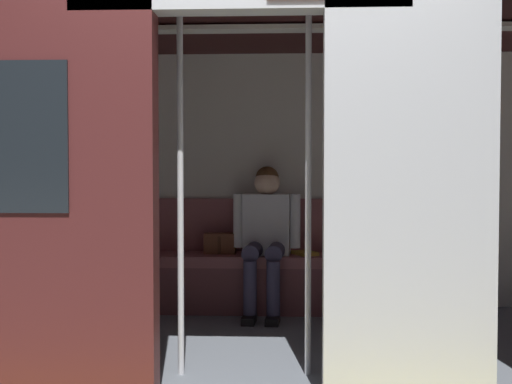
{
  "coord_description": "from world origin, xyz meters",
  "views": [
    {
      "loc": [
        -0.24,
        3.32,
        1.19
      ],
      "look_at": [
        -0.03,
        -1.17,
        1.03
      ],
      "focal_mm": 46.23,
      "sensor_mm": 36.0,
      "label": 1
    }
  ],
  "objects_px": {
    "handbag": "(220,243)",
    "grab_pole_door": "(180,188)",
    "book": "(305,253)",
    "grab_pole_far": "(308,188)",
    "train_car": "(244,123)",
    "bench_seat": "(257,268)",
    "person_seated": "(266,229)"
  },
  "relations": [
    {
      "from": "bench_seat",
      "to": "handbag",
      "type": "height_order",
      "value": "handbag"
    },
    {
      "from": "grab_pole_door",
      "to": "grab_pole_far",
      "type": "height_order",
      "value": "same"
    },
    {
      "from": "book",
      "to": "grab_pole_far",
      "type": "distance_m",
      "value": 1.75
    },
    {
      "from": "train_car",
      "to": "bench_seat",
      "type": "bearing_deg",
      "value": -92.94
    },
    {
      "from": "bench_seat",
      "to": "book",
      "type": "xyz_separation_m",
      "value": [
        -0.39,
        -0.02,
        0.13
      ]
    },
    {
      "from": "bench_seat",
      "to": "grab_pole_far",
      "type": "bearing_deg",
      "value": 102.6
    },
    {
      "from": "bench_seat",
      "to": "person_seated",
      "type": "bearing_deg",
      "value": 144.93
    },
    {
      "from": "handbag",
      "to": "grab_pole_door",
      "type": "distance_m",
      "value": 1.81
    },
    {
      "from": "train_car",
      "to": "grab_pole_far",
      "type": "bearing_deg",
      "value": 121.56
    },
    {
      "from": "train_car",
      "to": "handbag",
      "type": "xyz_separation_m",
      "value": [
        0.26,
        -1.02,
        -0.93
      ]
    },
    {
      "from": "train_car",
      "to": "book",
      "type": "height_order",
      "value": "train_car"
    },
    {
      "from": "train_car",
      "to": "bench_seat",
      "type": "xyz_separation_m",
      "value": [
        -0.05,
        -0.95,
        -1.13
      ]
    },
    {
      "from": "train_car",
      "to": "book",
      "type": "relative_size",
      "value": 29.09
    },
    {
      "from": "grab_pole_far",
      "to": "handbag",
      "type": "bearing_deg",
      "value": -68.23
    },
    {
      "from": "handbag",
      "to": "grab_pole_door",
      "type": "height_order",
      "value": "grab_pole_door"
    },
    {
      "from": "grab_pole_far",
      "to": "person_seated",
      "type": "bearing_deg",
      "value": -79.56
    },
    {
      "from": "train_car",
      "to": "grab_pole_far",
      "type": "xyz_separation_m",
      "value": [
        -0.41,
        0.67,
        -0.42
      ]
    },
    {
      "from": "book",
      "to": "grab_pole_far",
      "type": "relative_size",
      "value": 0.1
    },
    {
      "from": "train_car",
      "to": "grab_pole_door",
      "type": "xyz_separation_m",
      "value": [
        0.31,
        0.71,
        -0.42
      ]
    },
    {
      "from": "person_seated",
      "to": "handbag",
      "type": "relative_size",
      "value": 4.63
    },
    {
      "from": "train_car",
      "to": "book",
      "type": "xyz_separation_m",
      "value": [
        -0.44,
        -0.97,
        -1.0
      ]
    },
    {
      "from": "bench_seat",
      "to": "person_seated",
      "type": "xyz_separation_m",
      "value": [
        -0.07,
        0.05,
        0.33
      ]
    },
    {
      "from": "handbag",
      "to": "book",
      "type": "distance_m",
      "value": 0.71
    },
    {
      "from": "grab_pole_door",
      "to": "grab_pole_far",
      "type": "distance_m",
      "value": 0.73
    },
    {
      "from": "train_car",
      "to": "grab_pole_far",
      "type": "relative_size",
      "value": 2.98
    },
    {
      "from": "bench_seat",
      "to": "handbag",
      "type": "relative_size",
      "value": 12.73
    },
    {
      "from": "book",
      "to": "grab_pole_far",
      "type": "xyz_separation_m",
      "value": [
        0.03,
        1.65,
        0.58
      ]
    },
    {
      "from": "bench_seat",
      "to": "grab_pole_door",
      "type": "xyz_separation_m",
      "value": [
        0.36,
        1.66,
        0.71
      ]
    },
    {
      "from": "train_car",
      "to": "bench_seat",
      "type": "height_order",
      "value": "train_car"
    },
    {
      "from": "person_seated",
      "to": "grab_pole_door",
      "type": "xyz_separation_m",
      "value": [
        0.44,
        1.61,
        0.38
      ]
    },
    {
      "from": "train_car",
      "to": "bench_seat",
      "type": "distance_m",
      "value": 1.48
    },
    {
      "from": "grab_pole_far",
      "to": "book",
      "type": "bearing_deg",
      "value": -91.01
    }
  ]
}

